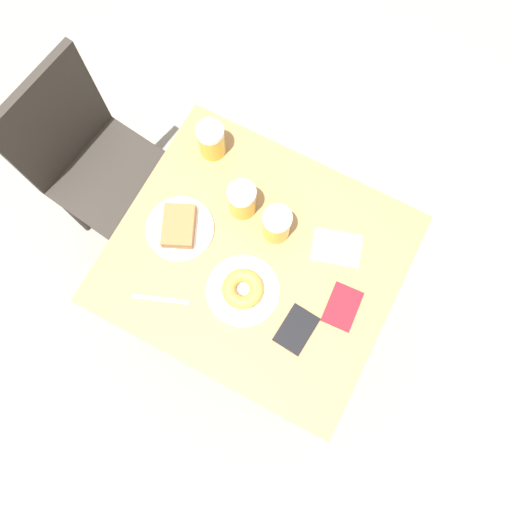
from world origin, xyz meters
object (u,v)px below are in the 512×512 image
at_px(beer_mug_right, 211,140).
at_px(passport_far_edge, 296,329).
at_px(beer_mug_left, 242,200).
at_px(fork, 160,299).
at_px(chair, 86,155).
at_px(plate_with_donut, 243,290).
at_px(napkin_folded, 337,248).
at_px(beer_mug_center, 277,224).
at_px(passport_near_edge, 342,307).
at_px(plate_with_cake, 179,227).

xyz_separation_m(beer_mug_right, passport_far_edge, (-0.39, -0.49, -0.06)).
bearing_deg(beer_mug_right, beer_mug_left, -126.23).
bearing_deg(fork, chair, 58.35).
bearing_deg(beer_mug_left, beer_mug_right, 53.77).
bearing_deg(plate_with_donut, fork, 123.60).
xyz_separation_m(beer_mug_left, napkin_folded, (0.02, -0.31, -0.06)).
relative_size(chair, passport_far_edge, 6.77).
distance_m(chair, beer_mug_center, 0.83).
relative_size(plate_with_donut, napkin_folded, 1.27).
relative_size(beer_mug_left, beer_mug_right, 1.00).
relative_size(beer_mug_left, passport_near_edge, 0.95).
distance_m(beer_mug_left, fork, 0.38).
height_order(chair, napkin_folded, chair).
xyz_separation_m(beer_mug_center, beer_mug_right, (0.15, 0.30, 0.00)).
bearing_deg(napkin_folded, beer_mug_right, 77.17).
height_order(chair, passport_far_edge, chair).
distance_m(chair, passport_near_edge, 1.08).
relative_size(plate_with_donut, passport_far_edge, 1.63).
height_order(plate_with_donut, napkin_folded, plate_with_donut).
bearing_deg(chair, plate_with_cake, -97.77).
distance_m(beer_mug_center, passport_far_edge, 0.31).
relative_size(plate_with_cake, napkin_folded, 1.22).
xyz_separation_m(chair, passport_far_edge, (-0.24, -0.96, 0.22)).
relative_size(beer_mug_center, napkin_folded, 0.73).
height_order(plate_with_donut, beer_mug_right, beer_mug_right).
relative_size(beer_mug_center, passport_near_edge, 0.95).
bearing_deg(chair, napkin_folded, -80.93).
bearing_deg(beer_mug_right, passport_far_edge, -128.29).
bearing_deg(fork, passport_far_edge, -74.72).
xyz_separation_m(plate_with_cake, passport_near_edge, (0.01, -0.54, -0.02)).
bearing_deg(passport_near_edge, napkin_folded, 30.79).
height_order(plate_with_cake, beer_mug_center, beer_mug_center).
xyz_separation_m(plate_with_donut, beer_mug_right, (0.36, 0.30, 0.04)).
bearing_deg(passport_near_edge, beer_mug_right, 65.38).
xyz_separation_m(plate_with_donut, beer_mug_center, (0.21, -0.00, 0.04)).
xyz_separation_m(chair, beer_mug_left, (0.01, -0.65, 0.28)).
bearing_deg(beer_mug_center, fork, 149.43).
height_order(fork, passport_near_edge, passport_near_edge).
distance_m(beer_mug_left, passport_near_edge, 0.43).
bearing_deg(napkin_folded, passport_near_edge, -149.21).
xyz_separation_m(plate_with_cake, napkin_folded, (0.17, -0.45, -0.02)).
xyz_separation_m(fork, passport_near_edge, (0.23, -0.48, 0.00)).
distance_m(beer_mug_center, beer_mug_right, 0.34).
relative_size(plate_with_cake, passport_near_edge, 1.57).
xyz_separation_m(chair, napkin_folded, (0.03, -0.96, 0.22)).
xyz_separation_m(beer_mug_left, passport_far_edge, (-0.26, -0.31, -0.06)).
bearing_deg(napkin_folded, passport_far_edge, -179.39).
xyz_separation_m(beer_mug_center, passport_far_edge, (-0.24, -0.19, -0.06)).
bearing_deg(napkin_folded, beer_mug_left, 93.37).
height_order(beer_mug_center, beer_mug_right, same).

